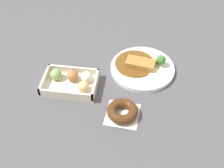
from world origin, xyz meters
The scene contains 4 objects.
ground_plane centered at (0.00, 0.00, 0.00)m, with size 1.60×1.60×0.00m, color #4C4C51.
curry_plate centered at (-0.11, -0.03, 0.01)m, with size 0.26×0.26×0.07m.
donut_box centered at (0.16, 0.10, 0.02)m, with size 0.21×0.14×0.06m.
chocolate_ring_donut centered at (-0.05, 0.21, 0.02)m, with size 0.13×0.13×0.04m.
Camera 1 is at (-0.11, 0.87, 0.84)m, focal length 47.11 mm.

